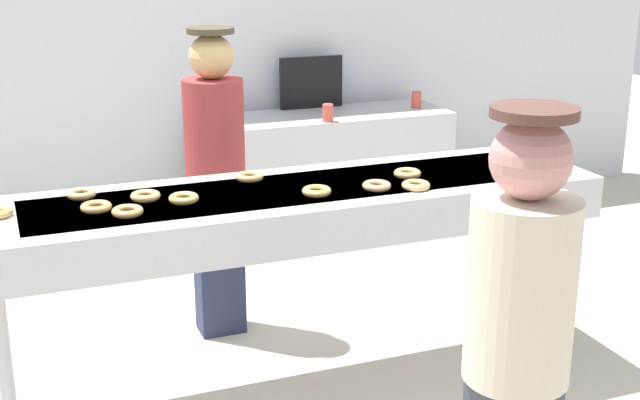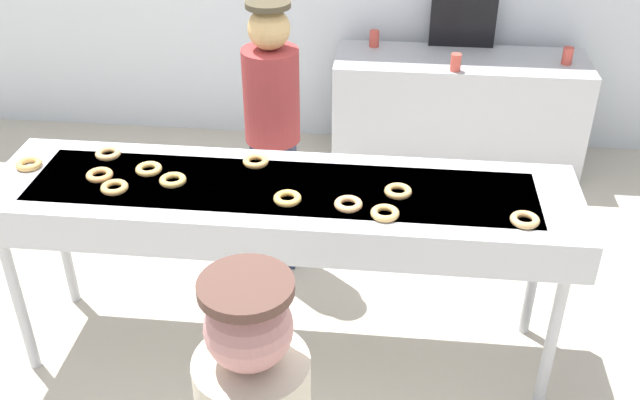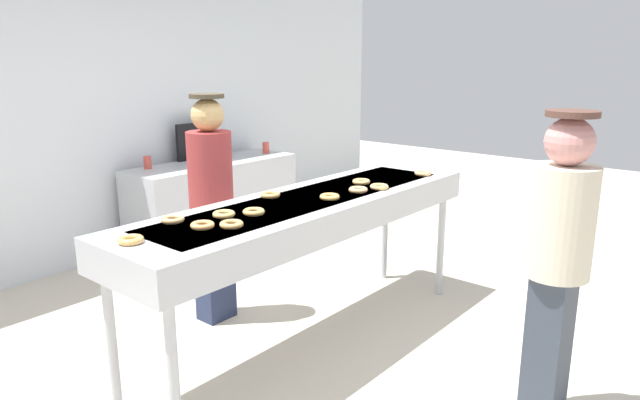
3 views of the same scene
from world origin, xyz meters
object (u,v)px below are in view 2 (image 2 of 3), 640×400
at_px(worker_baker, 273,128).
at_px(paper_cup_0, 456,62).
at_px(glazed_donut_2, 398,191).
at_px(glazed_donut_1, 173,180).
at_px(paper_cup_2, 568,56).
at_px(glazed_donut_0, 114,187).
at_px(glazed_donut_11, 525,220).
at_px(fryer_conveyor, 282,204).
at_px(paper_cup_1, 374,39).
at_px(menu_display, 463,21).
at_px(glazed_donut_3, 385,213).
at_px(prep_counter, 456,113).
at_px(glazed_donut_6, 348,204).
at_px(glazed_donut_5, 149,169).
at_px(glazed_donut_4, 287,198).
at_px(glazed_donut_8, 108,154).
at_px(glazed_donut_10, 256,161).
at_px(glazed_donut_7, 100,175).
at_px(glazed_donut_9, 29,164).

bearing_deg(worker_baker, paper_cup_0, -128.53).
distance_m(glazed_donut_2, paper_cup_0, 1.95).
xyz_separation_m(glazed_donut_1, paper_cup_2, (2.19, 2.13, -0.11)).
xyz_separation_m(glazed_donut_0, glazed_donut_11, (1.84, -0.08, 0.00)).
distance_m(fryer_conveyor, paper_cup_1, 2.34).
bearing_deg(menu_display, glazed_donut_3, -100.61).
bearing_deg(worker_baker, glazed_donut_0, 61.58).
distance_m(glazed_donut_1, glazed_donut_2, 1.05).
bearing_deg(glazed_donut_3, paper_cup_2, 62.57).
relative_size(fryer_conveyor, glazed_donut_2, 21.86).
relative_size(glazed_donut_0, prep_counter, 0.07).
relative_size(glazed_donut_6, worker_baker, 0.08).
relative_size(glazed_donut_5, glazed_donut_6, 1.00).
xyz_separation_m(glazed_donut_4, glazed_donut_11, (1.03, -0.07, 0.00)).
xyz_separation_m(glazed_donut_2, glazed_donut_8, (-1.44, 0.21, 0.00)).
relative_size(glazed_donut_1, glazed_donut_2, 1.00).
relative_size(glazed_donut_10, paper_cup_2, 1.06).
bearing_deg(glazed_donut_4, glazed_donut_10, 122.07).
relative_size(glazed_donut_8, paper_cup_0, 1.06).
distance_m(glazed_donut_11, paper_cup_2, 2.38).
relative_size(fryer_conveyor, glazed_donut_6, 21.86).
distance_m(glazed_donut_0, worker_baker, 1.07).
distance_m(glazed_donut_8, prep_counter, 2.76).
xyz_separation_m(glazed_donut_6, glazed_donut_8, (-1.22, 0.34, 0.00)).
distance_m(glazed_donut_7, menu_display, 3.02).
xyz_separation_m(glazed_donut_6, menu_display, (0.65, 2.54, 0.02)).
bearing_deg(glazed_donut_6, worker_baker, 118.11).
bearing_deg(glazed_donut_3, glazed_donut_0, 176.00).
xyz_separation_m(glazed_donut_1, paper_cup_1, (0.84, 2.34, -0.11)).
height_order(glazed_donut_8, paper_cup_0, glazed_donut_8).
xyz_separation_m(glazed_donut_0, paper_cup_0, (1.66, 2.02, -0.11)).
height_order(worker_baker, paper_cup_0, worker_baker).
bearing_deg(glazed_donut_3, fryer_conveyor, 157.39).
relative_size(glazed_donut_10, menu_display, 0.27).
bearing_deg(glazed_donut_1, glazed_donut_0, -159.44).
bearing_deg(glazed_donut_10, glazed_donut_9, -172.61).
xyz_separation_m(fryer_conveyor, glazed_donut_1, (-0.51, -0.02, 0.11)).
distance_m(glazed_donut_6, paper_cup_0, 2.13).
relative_size(glazed_donut_1, glazed_donut_8, 1.00).
bearing_deg(glazed_donut_5, paper_cup_2, 41.14).
bearing_deg(menu_display, glazed_donut_6, -104.35).
distance_m(glazed_donut_5, worker_baker, 0.86).
distance_m(glazed_donut_3, glazed_donut_10, 0.75).
relative_size(glazed_donut_3, glazed_donut_5, 1.00).
bearing_deg(prep_counter, glazed_donut_4, -112.17).
xyz_separation_m(worker_baker, paper_cup_2, (1.85, 1.34, -0.00)).
bearing_deg(glazed_donut_7, glazed_donut_10, 16.41).
bearing_deg(paper_cup_1, prep_counter, -15.68).
bearing_deg(glazed_donut_1, paper_cup_0, 53.68).
height_order(glazed_donut_0, glazed_donut_5, same).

